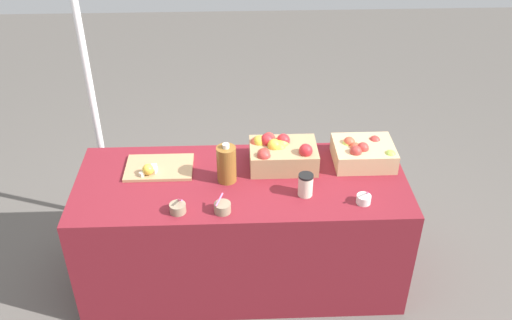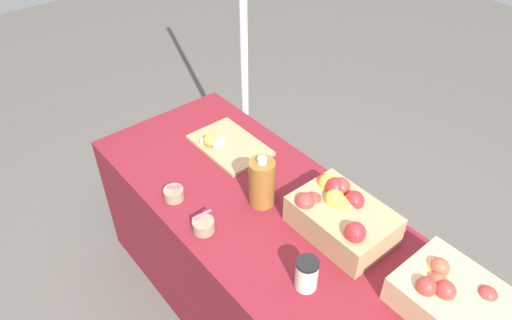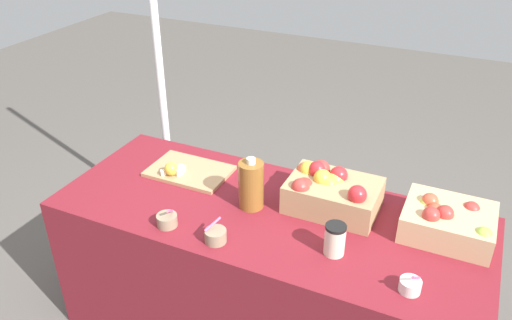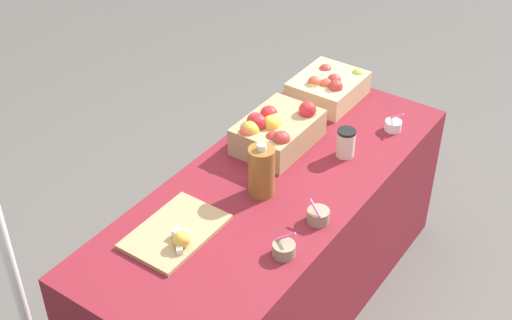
# 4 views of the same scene
# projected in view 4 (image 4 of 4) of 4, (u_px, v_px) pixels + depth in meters

# --- Properties ---
(ground_plane) EXTENTS (10.00, 10.00, 0.00)m
(ground_plane) POSITION_uv_depth(u_px,v_px,m) (271.00, 303.00, 3.41)
(ground_plane) COLOR #56514C
(table) EXTENTS (1.90, 0.76, 0.74)m
(table) POSITION_uv_depth(u_px,v_px,m) (272.00, 247.00, 3.19)
(table) COLOR maroon
(table) RESTS_ON ground_plane
(apple_crate_left) EXTENTS (0.35, 0.30, 0.16)m
(apple_crate_left) POSITION_uv_depth(u_px,v_px,m) (328.00, 87.00, 3.49)
(apple_crate_left) COLOR tan
(apple_crate_left) RESTS_ON table
(apple_crate_middle) EXTENTS (0.39, 0.28, 0.19)m
(apple_crate_middle) POSITION_uv_depth(u_px,v_px,m) (276.00, 130.00, 3.14)
(apple_crate_middle) COLOR tan
(apple_crate_middle) RESTS_ON table
(cutting_board_front) EXTENTS (0.39, 0.26, 0.08)m
(cutting_board_front) POSITION_uv_depth(u_px,v_px,m) (176.00, 233.00, 2.70)
(cutting_board_front) COLOR tan
(cutting_board_front) RESTS_ON table
(sample_bowl_near) EXTENTS (0.09, 0.09, 0.10)m
(sample_bowl_near) POSITION_uv_depth(u_px,v_px,m) (318.00, 216.00, 2.76)
(sample_bowl_near) COLOR gray
(sample_bowl_near) RESTS_ON table
(sample_bowl_mid) EXTENTS (0.09, 0.09, 0.10)m
(sample_bowl_mid) POSITION_uv_depth(u_px,v_px,m) (284.00, 249.00, 2.61)
(sample_bowl_mid) COLOR gray
(sample_bowl_mid) RESTS_ON table
(sample_bowl_far) EXTENTS (0.08, 0.08, 0.10)m
(sample_bowl_far) POSITION_uv_depth(u_px,v_px,m) (393.00, 125.00, 3.28)
(sample_bowl_far) COLOR silver
(sample_bowl_far) RESTS_ON table
(cider_jug) EXTENTS (0.11, 0.11, 0.24)m
(cider_jug) POSITION_uv_depth(u_px,v_px,m) (262.00, 171.00, 2.86)
(cider_jug) COLOR brown
(cider_jug) RESTS_ON table
(coffee_cup) EXTENTS (0.08, 0.08, 0.13)m
(coffee_cup) POSITION_uv_depth(u_px,v_px,m) (346.00, 143.00, 3.10)
(coffee_cup) COLOR beige
(coffee_cup) RESTS_ON table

